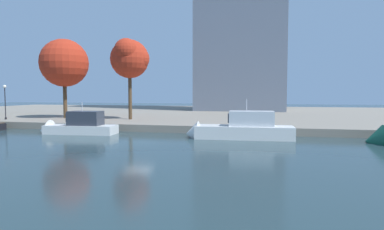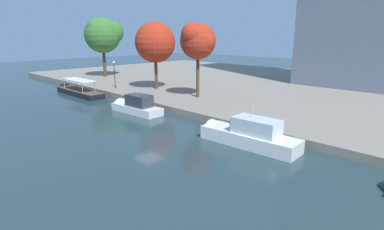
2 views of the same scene
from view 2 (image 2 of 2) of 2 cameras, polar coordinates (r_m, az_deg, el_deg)
ground_plane at (r=31.17m, az=-8.29°, el=-3.77°), size 220.00×220.00×0.00m
dock_promenade at (r=58.70m, az=20.20°, el=4.64°), size 120.00×55.00×0.82m
tour_boat_0 at (r=55.95m, az=-20.95°, el=4.05°), size 13.25×2.83×3.64m
motor_yacht_1 at (r=40.66m, az=-10.91°, el=1.49°), size 8.79×3.06×4.38m
motor_yacht_2 at (r=28.54m, az=9.86°, el=-3.97°), size 10.49×3.20×4.73m
lamp_post at (r=55.59m, az=-14.49°, el=8.17°), size 0.43×0.43×4.70m
tree_0 at (r=44.65m, az=1.15°, el=13.95°), size 5.38×5.52×10.86m
tree_1 at (r=52.89m, az=-6.88°, el=13.73°), size 6.85×6.85×11.35m
tree_2 at (r=71.30m, az=-16.39°, el=14.49°), size 7.76×8.24×12.99m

